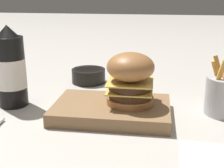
{
  "coord_description": "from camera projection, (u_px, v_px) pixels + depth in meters",
  "views": [
    {
      "loc": [
        -0.14,
        0.72,
        0.31
      ],
      "look_at": [
        -0.04,
        -0.0,
        0.08
      ],
      "focal_mm": 50.0,
      "sensor_mm": 36.0,
      "label": 1
    }
  ],
  "objects": [
    {
      "name": "ground_plane",
      "position": [
        98.0,
        115.0,
        0.79
      ],
      "size": [
        6.0,
        6.0,
        0.0
      ],
      "primitive_type": "plane",
      "color": "#B7B2A8"
    },
    {
      "name": "serving_board",
      "position": [
        112.0,
        109.0,
        0.78
      ],
      "size": [
        0.29,
        0.19,
        0.03
      ],
      "color": "olive",
      "rests_on": "ground_plane"
    },
    {
      "name": "burger",
      "position": [
        130.0,
        78.0,
        0.76
      ],
      "size": [
        0.12,
        0.12,
        0.13
      ],
      "color": "#9E6638",
      "rests_on": "serving_board"
    },
    {
      "name": "ketchup_bottle",
      "position": [
        11.0,
        70.0,
        0.83
      ],
      "size": [
        0.08,
        0.08,
        0.22
      ],
      "color": "black",
      "rests_on": "ground_plane"
    },
    {
      "name": "side_bowl",
      "position": [
        89.0,
        75.0,
        1.05
      ],
      "size": [
        0.11,
        0.11,
        0.05
      ],
      "color": "black",
      "rests_on": "ground_plane"
    },
    {
      "name": "ketchup_puddle",
      "position": [
        125.0,
        88.0,
        1.0
      ],
      "size": [
        0.04,
        0.04,
        0.0
      ],
      "color": "#B21E14",
      "rests_on": "ground_plane"
    },
    {
      "name": "parchment_square",
      "position": [
        211.0,
        157.0,
        0.59
      ],
      "size": [
        0.12,
        0.12,
        0.0
      ],
      "color": "beige",
      "rests_on": "ground_plane"
    }
  ]
}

